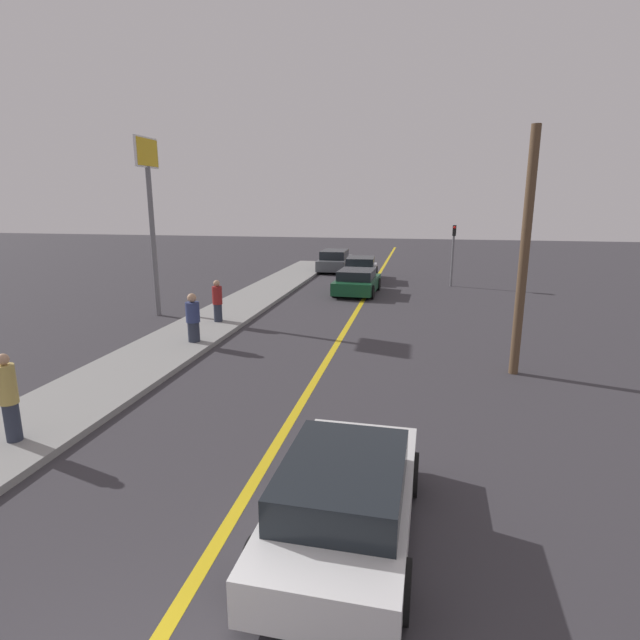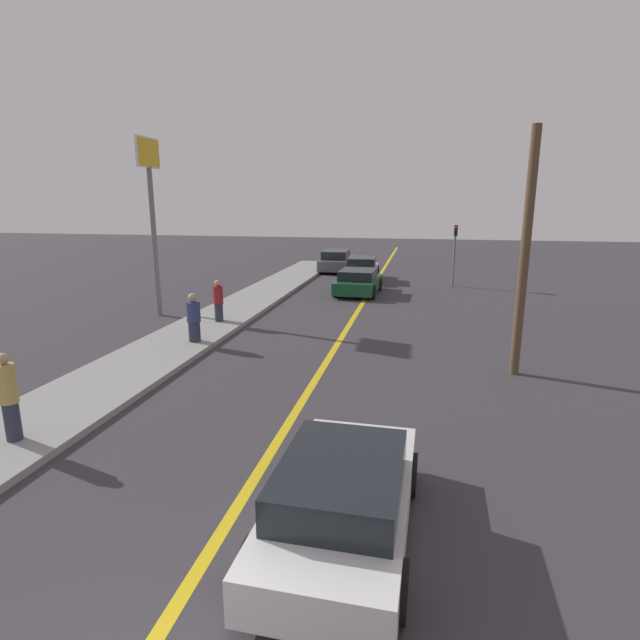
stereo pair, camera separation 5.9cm
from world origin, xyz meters
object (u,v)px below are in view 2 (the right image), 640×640
object	(u,v)px
pedestrian_mid_group	(194,318)
pedestrian_far_standing	(218,301)
car_parked_left_lot	(336,261)
traffic_light	(455,248)
pedestrian_near_curb	(9,397)
car_ahead_center	(358,282)
roadside_sign	(151,192)
car_far_distant	(362,269)
car_near_right_lane	(342,498)
utility_pole	(525,256)

from	to	relation	value
pedestrian_mid_group	pedestrian_far_standing	bearing A→B (deg)	96.55
car_parked_left_lot	traffic_light	xyz separation A→B (m)	(7.25, -5.00, 1.40)
pedestrian_near_curb	traffic_light	bearing A→B (deg)	66.18
car_ahead_center	roadside_sign	world-z (taller)	roadside_sign
car_far_distant	traffic_light	bearing A→B (deg)	-15.48
car_far_distant	car_parked_left_lot	distance (m)	4.46
car_near_right_lane	pedestrian_far_standing	distance (m)	12.74
car_parked_left_lot	pedestrian_near_curb	distance (m)	25.41
car_parked_left_lot	roadside_sign	world-z (taller)	roadside_sign
car_near_right_lane	pedestrian_far_standing	world-z (taller)	pedestrian_far_standing
car_near_right_lane	car_ahead_center	distance (m)	18.61
car_near_right_lane	pedestrian_mid_group	world-z (taller)	pedestrian_mid_group
pedestrian_far_standing	traffic_light	bearing A→B (deg)	50.01
car_near_right_lane	car_parked_left_lot	bearing A→B (deg)	101.31
car_ahead_center	car_parked_left_lot	distance (m)	8.59
car_ahead_center	car_far_distant	bearing A→B (deg)	96.67
pedestrian_near_curb	utility_pole	distance (m)	11.88
pedestrian_near_curb	pedestrian_far_standing	world-z (taller)	pedestrian_near_curb
car_ahead_center	roadside_sign	xyz separation A→B (m)	(-7.26, -6.39, 4.27)
pedestrian_mid_group	traffic_light	size ratio (longest dim) A/B	0.47
pedestrian_mid_group	traffic_light	xyz separation A→B (m)	(8.65, 13.39, 1.15)
car_parked_left_lot	traffic_light	bearing A→B (deg)	-35.93
car_near_right_lane	traffic_light	world-z (taller)	traffic_light
car_near_right_lane	pedestrian_near_curb	world-z (taller)	pedestrian_near_curb
car_near_right_lane	pedestrian_far_standing	bearing A→B (deg)	121.55
car_near_right_lane	car_far_distant	xyz separation A→B (m)	(-2.52, 22.80, 0.05)
pedestrian_far_standing	utility_pole	size ratio (longest dim) A/B	0.25
pedestrian_near_curb	car_near_right_lane	bearing A→B (deg)	-11.76
pedestrian_far_standing	traffic_light	world-z (taller)	traffic_light
car_far_distant	car_parked_left_lot	size ratio (longest dim) A/B	0.84
car_ahead_center	utility_pole	size ratio (longest dim) A/B	0.62
car_near_right_lane	pedestrian_mid_group	bearing A→B (deg)	127.64
car_near_right_lane	car_parked_left_lot	size ratio (longest dim) A/B	0.86
traffic_light	pedestrian_far_standing	bearing A→B (deg)	-129.99
car_near_right_lane	traffic_light	distance (m)	21.88
car_parked_left_lot	pedestrian_far_standing	world-z (taller)	pedestrian_far_standing
pedestrian_far_standing	car_ahead_center	bearing A→B (deg)	60.46
roadside_sign	utility_pole	bearing A→B (deg)	-19.31
car_ahead_center	traffic_light	bearing A→B (deg)	36.38
car_far_distant	pedestrian_far_standing	distance (m)	12.42
car_far_distant	pedestrian_far_standing	bearing A→B (deg)	-111.39
car_parked_left_lot	pedestrian_mid_group	bearing A→B (deg)	-95.70
pedestrian_mid_group	utility_pole	size ratio (longest dim) A/B	0.25
car_far_distant	pedestrian_far_standing	xyz separation A→B (m)	(-3.90, -11.79, 0.26)
pedestrian_near_curb	car_ahead_center	bearing A→B (deg)	76.05
pedestrian_near_curb	traffic_light	distance (m)	22.27
pedestrian_mid_group	pedestrian_far_standing	xyz separation A→B (m)	(-0.31, 2.71, 0.01)
car_far_distant	utility_pole	distance (m)	16.54
pedestrian_far_standing	roadside_sign	xyz separation A→B (m)	(-3.02, 1.08, 3.94)
car_parked_left_lot	roadside_sign	size ratio (longest dim) A/B	0.68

